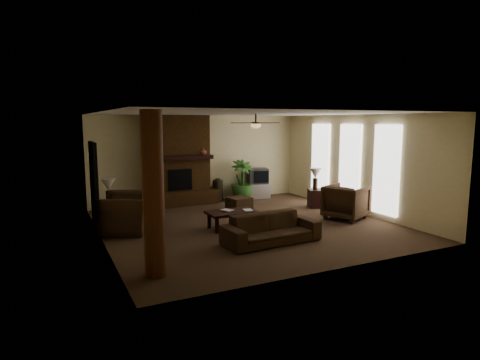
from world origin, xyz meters
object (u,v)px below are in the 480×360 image
coffee_table (232,213)px  ottoman (239,204)px  log_column (153,195)px  lamp_right (315,175)px  side_table_left (110,215)px  lamp_left (108,187)px  sofa (271,224)px  armchair_left (128,206)px  tv_stand (256,191)px  floor_plant (242,190)px  side_table_right (317,198)px  floor_vase (218,188)px  armchair_right (346,200)px

coffee_table → ottoman: 2.00m
log_column → lamp_right: log_column is taller
side_table_left → lamp_left: (0.00, 0.02, 0.73)m
log_column → lamp_left: log_column is taller
side_table_left → coffee_table: bearing=-29.6°
sofa → ottoman: 3.26m
ottoman → lamp_left: lamp_left is taller
armchair_left → lamp_right: lamp_right is taller
side_table_left → sofa: bearing=-45.4°
sofa → tv_stand: (2.15, 4.72, -0.17)m
floor_plant → lamp_left: size_ratio=2.08×
side_table_right → floor_plant: bearing=130.7°
lamp_left → lamp_right: bearing=-3.6°
floor_vase → side_table_left: floor_vase is taller
armchair_right → side_table_right: armchair_right is taller
floor_vase → sofa: bearing=-98.8°
log_column → armchair_left: (0.13, 3.12, -0.80)m
sofa → armchair_right: (2.90, 1.01, 0.09)m
side_table_left → armchair_right: bearing=-18.6°
tv_stand → lamp_right: size_ratio=1.31×
log_column → lamp_right: size_ratio=4.31×
armchair_right → side_table_left: armchair_right is taller
log_column → floor_plant: size_ratio=2.07×
armchair_right → side_table_left: size_ratio=1.84×
side_table_right → lamp_right: (-0.04, 0.05, 0.73)m
armchair_left → lamp_left: (-0.33, 0.68, 0.40)m
armchair_right → tv_stand: 3.79m
sofa → side_table_right: bearing=36.1°
lamp_right → sofa: bearing=-139.5°
side_table_left → floor_vase: bearing=25.7°
floor_vase → side_table_left: (-3.67, -1.77, -0.16)m
armchair_left → sofa: bearing=72.1°
side_table_right → lamp_right: 0.73m
floor_plant → sofa: bearing=-108.4°
coffee_table → lamp_right: size_ratio=1.85×
tv_stand → floor_vase: bearing=-176.5°
lamp_left → sofa: bearing=-45.5°
side_table_left → floor_plant: bearing=18.6°
floor_vase → lamp_right: (2.33, -2.12, 0.57)m
sofa → armchair_left: bearing=134.9°
side_table_right → side_table_left: bearing=176.2°
floor_vase → log_column: bearing=-122.0°
floor_vase → side_table_right: bearing=-42.6°
sofa → floor_plant: sofa is taller
side_table_left → side_table_right: bearing=-3.8°
lamp_left → side_table_right: lamp_left is taller
sofa → armchair_right: bearing=15.7°
tv_stand → side_table_left: 5.38m
floor_vase → lamp_left: size_ratio=1.18×
coffee_table → side_table_right: size_ratio=2.18×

